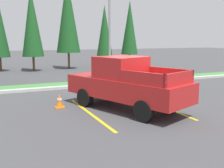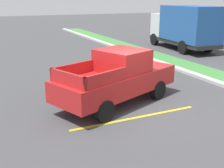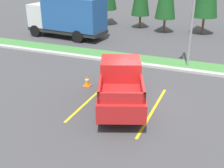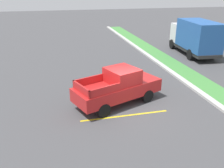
# 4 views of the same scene
# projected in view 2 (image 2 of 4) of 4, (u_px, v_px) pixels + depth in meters

# --- Properties ---
(ground_plane) EXTENTS (120.00, 120.00, 0.00)m
(ground_plane) POSITION_uv_depth(u_px,v_px,m) (138.00, 108.00, 10.71)
(ground_plane) COLOR #424244
(parking_line_near) EXTENTS (0.12, 4.80, 0.01)m
(parking_line_near) POSITION_uv_depth(u_px,v_px,m) (101.00, 92.00, 12.51)
(parking_line_near) COLOR yellow
(parking_line_near) RESTS_ON ground
(parking_line_far) EXTENTS (0.12, 4.80, 0.01)m
(parking_line_far) POSITION_uv_depth(u_px,v_px,m) (136.00, 118.00, 9.83)
(parking_line_far) COLOR yellow
(parking_line_far) RESTS_ON ground
(pickup_truck_main) EXTENTS (3.67, 5.55, 2.10)m
(pickup_truck_main) POSITION_uv_depth(u_px,v_px,m) (118.00, 78.00, 10.90)
(pickup_truck_main) COLOR black
(pickup_truck_main) RESTS_ON ground
(cargo_truck_distant) EXTENTS (6.97, 2.97, 3.40)m
(cargo_truck_distant) POSITION_uv_depth(u_px,v_px,m) (185.00, 26.00, 22.20)
(cargo_truck_distant) COLOR black
(cargo_truck_distant) RESTS_ON ground
(traffic_cone) EXTENTS (0.36, 0.36, 0.60)m
(traffic_cone) POSITION_uv_depth(u_px,v_px,m) (120.00, 77.00, 13.70)
(traffic_cone) COLOR orange
(traffic_cone) RESTS_ON ground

